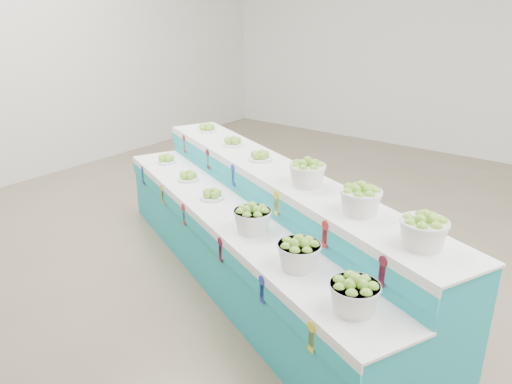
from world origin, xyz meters
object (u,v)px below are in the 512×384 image
Objects in this scene: basket_upper_right at (423,230)px; plate_upper_mid at (232,141)px; display_stand at (256,229)px; basket_lower_left at (252,218)px.

plate_upper_mid is at bearing 156.27° from basket_upper_right.
plate_upper_mid is 2.66m from basket_upper_right.
display_stand is at bearing -38.45° from plate_upper_mid.
plate_upper_mid reaches higher than display_stand.
basket_lower_left is (0.27, -0.40, 0.32)m from display_stand.
basket_lower_left is 1.50m from plate_upper_mid.
basket_upper_right is at bearing -1.55° from basket_lower_left.
display_stand is 13.73× the size of basket_lower_left.
basket_lower_left is at bearing -44.11° from plate_upper_mid.
display_stand is 1.16m from plate_upper_mid.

